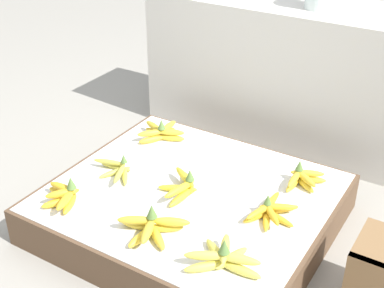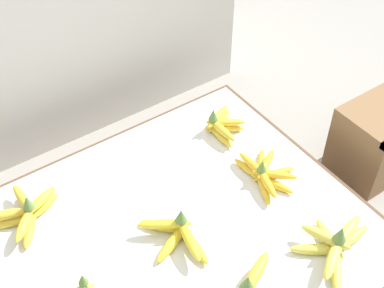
{
  "view_description": "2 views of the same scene",
  "coord_description": "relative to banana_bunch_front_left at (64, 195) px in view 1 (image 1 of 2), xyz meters",
  "views": [
    {
      "loc": [
        0.91,
        -1.47,
        1.36
      ],
      "look_at": [
        -0.06,
        0.11,
        0.3
      ],
      "focal_mm": 50.0,
      "sensor_mm": 36.0,
      "label": 1
    },
    {
      "loc": [
        -0.5,
        -0.78,
        1.42
      ],
      "look_at": [
        0.14,
        0.14,
        0.32
      ],
      "focal_mm": 50.0,
      "sensor_mm": 36.0,
      "label": 2
    }
  ],
  "objects": [
    {
      "name": "banana_bunch_back_left",
      "position": [
        0.02,
        0.61,
        -0.0
      ],
      "size": [
        0.22,
        0.22,
        0.1
      ],
      "color": "gold",
      "rests_on": "display_platform"
    },
    {
      "name": "banana_bunch_middle_midleft",
      "position": [
        0.34,
        0.3,
        -0.0
      ],
      "size": [
        0.15,
        0.24,
        0.11
      ],
      "color": "yellow",
      "rests_on": "display_platform"
    },
    {
      "name": "back_vendor_table",
      "position": [
        0.38,
        1.23,
        0.15
      ],
      "size": [
        1.42,
        0.46,
        0.7
      ],
      "color": "beige",
      "rests_on": "ground_plane"
    },
    {
      "name": "ground_plane",
      "position": [
        0.37,
        0.32,
        -0.2
      ],
      "size": [
        10.0,
        10.0,
        0.0
      ],
      "primitive_type": "plane",
      "color": "gray"
    },
    {
      "name": "banana_bunch_back_midright",
      "position": [
        0.72,
        0.59,
        -0.0
      ],
      "size": [
        0.14,
        0.17,
        0.1
      ],
      "color": "gold",
      "rests_on": "display_platform"
    },
    {
      "name": "banana_bunch_front_midright",
      "position": [
        0.68,
        0.02,
        -0.0
      ],
      "size": [
        0.25,
        0.21,
        0.11
      ],
      "color": "#DBCC4C",
      "rests_on": "display_platform"
    },
    {
      "name": "banana_bunch_front_midleft",
      "position": [
        0.39,
        0.02,
        -0.0
      ],
      "size": [
        0.25,
        0.2,
        0.12
      ],
      "color": "gold",
      "rests_on": "display_platform"
    },
    {
      "name": "banana_bunch_middle_left",
      "position": [
        0.04,
        0.26,
        -0.01
      ],
      "size": [
        0.22,
        0.17,
        0.08
      ],
      "color": "gold",
      "rests_on": "display_platform"
    },
    {
      "name": "banana_bunch_middle_midright",
      "position": [
        0.7,
        0.33,
        -0.01
      ],
      "size": [
        0.18,
        0.22,
        0.09
      ],
      "color": "gold",
      "rests_on": "display_platform"
    },
    {
      "name": "banana_bunch_front_left",
      "position": [
        0.0,
        0.0,
        0.0
      ],
      "size": [
        0.18,
        0.15,
        0.11
      ],
      "color": "gold",
      "rests_on": "display_platform"
    },
    {
      "name": "display_platform",
      "position": [
        0.37,
        0.32,
        -0.12
      ],
      "size": [
        1.06,
        0.94,
        0.16
      ],
      "color": "brown",
      "rests_on": "ground_plane"
    }
  ]
}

